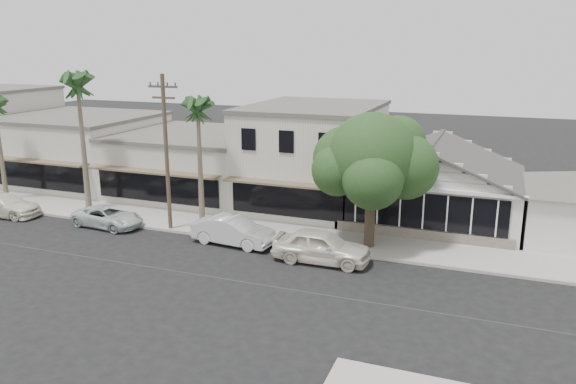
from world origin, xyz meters
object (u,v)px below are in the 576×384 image
at_px(car_0, 321,246).
at_px(car_2, 108,217).
at_px(car_1, 233,231).
at_px(utility_pole, 166,150).
at_px(shade_tree, 372,160).
at_px(car_3, 4,205).

bearing_deg(car_0, car_2, 85.38).
bearing_deg(car_1, car_2, 94.21).
relative_size(utility_pole, car_1, 1.94).
xyz_separation_m(utility_pole, shade_tree, (11.47, 1.35, -0.01)).
relative_size(car_3, shade_tree, 0.66).
height_order(car_0, car_3, car_0).
bearing_deg(utility_pole, shade_tree, 6.73).
relative_size(car_2, car_3, 0.91).
bearing_deg(car_1, shade_tree, -68.17).
relative_size(car_1, car_2, 1.05).
xyz_separation_m(utility_pole, car_1, (4.45, -0.78, -4.03)).
bearing_deg(utility_pole, car_2, -170.06).
xyz_separation_m(car_2, shade_tree, (15.34, 2.03, 4.17)).
bearing_deg(car_2, car_0, -89.12).
xyz_separation_m(car_0, car_3, (-21.16, 0.40, -0.14)).
bearing_deg(car_1, car_0, -93.70).
height_order(car_1, car_3, car_1).
distance_m(car_2, car_3, 7.59).
distance_m(car_0, car_2, 13.62).
height_order(car_0, shade_tree, shade_tree).
bearing_deg(car_2, shade_tree, -77.79).
relative_size(car_1, shade_tree, 0.64).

